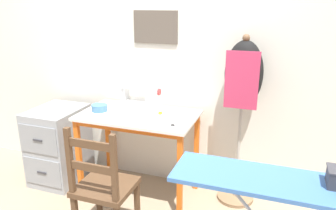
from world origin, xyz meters
The scene contains 10 objects.
wall_back centered at (0.00, 0.65, 1.28)m, with size 10.00×0.07×2.55m.
sewing_table centered at (0.00, 0.28, 0.67)m, with size 1.00×0.59×0.78m.
sewing_machine centered at (-0.02, 0.43, 0.90)m, with size 0.36×0.19×0.29m.
fabric_bowl centered at (-0.36, 0.25, 0.81)m, with size 0.14×0.14×0.06m.
scissors centered at (0.39, 0.15, 0.78)m, with size 0.13×0.10×0.01m.
thread_spool_near_machine centered at (0.18, 0.35, 0.79)m, with size 0.04×0.04×0.03m.
wooden_chair centered at (0.00, -0.33, 0.42)m, with size 0.40×0.38×0.91m.
filing_cabinet centered at (-0.85, 0.27, 0.37)m, with size 0.43×0.55×0.73m.
dress_form centered at (0.84, 0.50, 1.05)m, with size 0.32×0.32×1.46m.
ironing_board centered at (1.24, -0.52, 0.77)m, with size 1.24×0.34×0.82m.
Camera 1 is at (1.13, -2.13, 1.70)m, focal length 35.00 mm.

